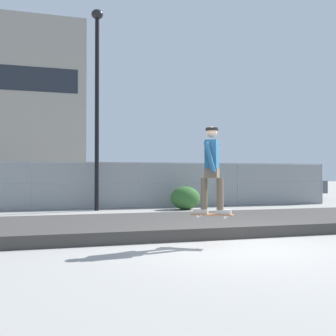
% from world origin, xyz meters
% --- Properties ---
extents(ground_plane, '(120.00, 120.00, 0.00)m').
position_xyz_m(ground_plane, '(0.00, 0.00, 0.00)').
color(ground_plane, gray).
extents(gravel_berm, '(17.14, 3.54, 0.25)m').
position_xyz_m(gravel_berm, '(0.00, 2.51, 0.13)').
color(gravel_berm, '#3D3A38').
rests_on(gravel_berm, ground_plane).
extents(skateboard, '(0.79, 0.59, 0.07)m').
position_xyz_m(skateboard, '(-0.36, 0.22, 0.59)').
color(skateboard, '#9E5B33').
extents(skater, '(0.67, 0.61, 1.67)m').
position_xyz_m(skater, '(-0.36, 0.22, 1.54)').
color(skater, '#B2ADA8').
rests_on(skater, skateboard).
extents(chain_fence, '(17.11, 0.06, 1.85)m').
position_xyz_m(chain_fence, '(-0.00, 8.60, 0.93)').
color(chain_fence, gray).
rests_on(chain_fence, ground_plane).
extents(street_lamp, '(0.44, 0.44, 7.61)m').
position_xyz_m(street_lamp, '(-1.85, 8.00, 4.67)').
color(street_lamp, black).
rests_on(street_lamp, ground_plane).
extents(parked_car_near, '(4.55, 2.25, 1.66)m').
position_xyz_m(parked_car_near, '(-2.83, 12.25, 0.84)').
color(parked_car_near, navy).
rests_on(parked_car_near, ground_plane).
extents(parked_car_mid, '(4.42, 1.98, 1.66)m').
position_xyz_m(parked_car_mid, '(3.08, 12.42, 0.84)').
color(parked_car_mid, '#566B4C').
rests_on(parked_car_mid, ground_plane).
extents(parked_car_far, '(4.45, 2.05, 1.66)m').
position_xyz_m(parked_car_far, '(8.74, 12.19, 0.84)').
color(parked_car_far, '#474C54').
rests_on(parked_car_far, ground_plane).
extents(shrub_left, '(1.16, 0.95, 0.90)m').
position_xyz_m(shrub_left, '(1.51, 7.55, 0.45)').
color(shrub_left, '#2D5B28').
rests_on(shrub_left, ground_plane).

